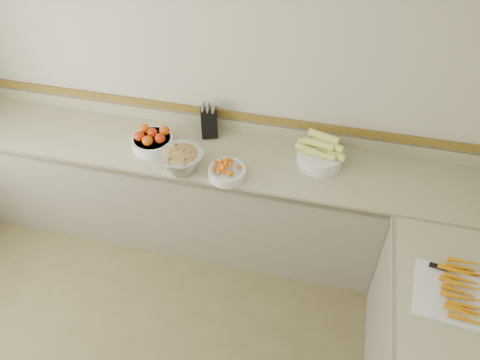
% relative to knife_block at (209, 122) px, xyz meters
% --- Properties ---
extents(back_wall, '(4.00, 0.00, 4.00)m').
position_rel_knife_block_xyz_m(back_wall, '(0.02, 0.10, 0.28)').
color(back_wall, beige).
rests_on(back_wall, ground_plane).
extents(counter_back, '(4.00, 0.65, 1.08)m').
position_rel_knife_block_xyz_m(counter_back, '(0.02, -0.22, -0.57)').
color(counter_back, tan).
rests_on(counter_back, ground_plane).
extents(knife_block, '(0.16, 0.18, 0.30)m').
position_rel_knife_block_xyz_m(knife_block, '(0.00, 0.00, 0.00)').
color(knife_block, black).
rests_on(knife_block, counter_back).
extents(tomato_bowl, '(0.31, 0.31, 0.15)m').
position_rel_knife_block_xyz_m(tomato_bowl, '(-0.37, -0.24, -0.06)').
color(tomato_bowl, silver).
rests_on(tomato_bowl, counter_back).
extents(cherry_tomato_bowl, '(0.26, 0.26, 0.14)m').
position_rel_knife_block_xyz_m(cherry_tomato_bowl, '(0.25, -0.43, -0.07)').
color(cherry_tomato_bowl, silver).
rests_on(cherry_tomato_bowl, counter_back).
extents(corn_bowl, '(0.36, 0.33, 0.24)m').
position_rel_knife_block_xyz_m(corn_bowl, '(0.86, -0.14, -0.04)').
color(corn_bowl, silver).
rests_on(corn_bowl, counter_back).
extents(rhubarb_bowl, '(0.31, 0.31, 0.18)m').
position_rel_knife_block_xyz_m(rhubarb_bowl, '(-0.08, -0.43, -0.03)').
color(rhubarb_bowl, '#B2B2BA').
rests_on(rhubarb_bowl, counter_back).
extents(cutting_board, '(0.52, 0.46, 0.07)m').
position_rel_knife_block_xyz_m(cutting_board, '(1.74, -1.07, -0.10)').
color(cutting_board, silver).
rests_on(cutting_board, counter_right).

